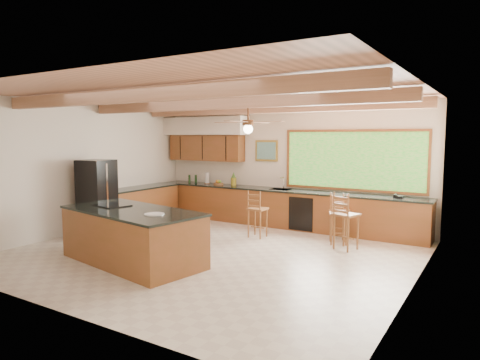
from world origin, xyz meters
The scene contains 9 objects.
ground centered at (0.00, 0.00, 0.00)m, with size 7.20×7.20×0.00m, color beige.
room_shell centered at (-0.17, 0.65, 2.21)m, with size 7.27×6.54×3.02m.
counter_run centered at (-0.82, 2.52, 0.46)m, with size 7.12×3.10×1.27m.
island centered at (-0.86, -1.21, 0.47)m, with size 2.89×1.72×0.97m.
refrigerator centered at (-3.05, -0.12, 0.85)m, with size 0.73×0.71×1.70m.
bar_stool_a centered at (0.10, 1.54, 0.62)m, with size 0.38×0.38×1.05m.
bar_stool_b centered at (1.67, 2.40, 0.60)m, with size 0.39×0.39×1.02m.
bar_stool_c centered at (1.81, 1.92, 0.62)m, with size 0.49×0.49×1.05m.
bar_stool_d centered at (2.08, 1.55, 0.68)m, with size 0.52×0.52×1.15m.
Camera 1 is at (4.63, -6.51, 2.23)m, focal length 32.00 mm.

